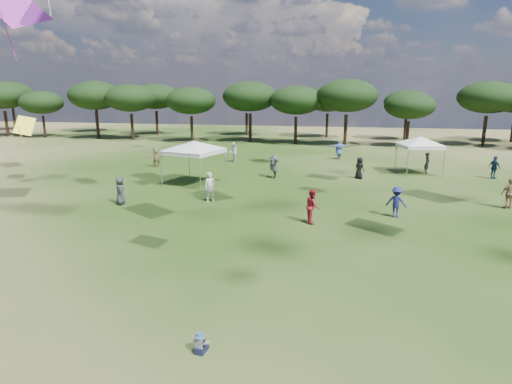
% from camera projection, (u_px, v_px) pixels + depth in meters
% --- Properties ---
extents(tree_line, '(108.78, 17.63, 7.77)m').
position_uv_depth(tree_line, '(340.00, 97.00, 51.89)').
color(tree_line, black).
rests_on(tree_line, ground).
extents(tent_left, '(6.44, 6.44, 3.28)m').
position_uv_depth(tent_left, '(193.00, 143.00, 28.86)').
color(tent_left, gray).
rests_on(tent_left, ground).
extents(tent_right, '(5.68, 5.68, 3.17)m').
position_uv_depth(tent_right, '(421.00, 138.00, 32.55)').
color(tent_right, gray).
rests_on(tent_right, ground).
extents(toddler, '(0.38, 0.42, 0.55)m').
position_uv_depth(toddler, '(200.00, 344.00, 10.52)').
color(toddler, '#161931').
rests_on(toddler, ground).
extents(festival_crowd, '(27.43, 21.37, 1.79)m').
position_uv_depth(festival_crowd, '(299.00, 167.00, 31.09)').
color(festival_crowd, '#977252').
rests_on(festival_crowd, ground).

